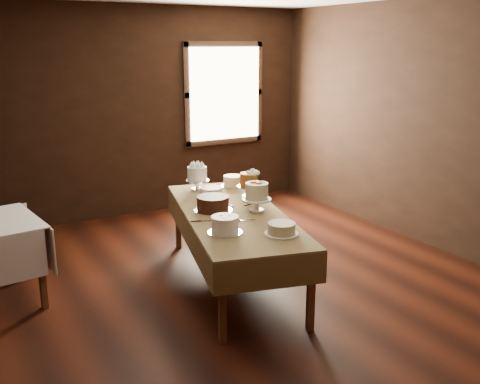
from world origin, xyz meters
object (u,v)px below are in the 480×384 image
cake_lattice (211,194)px  cake_cream (281,229)px  cake_swirl (225,225)px  cake_server_e (209,221)px  cake_flowers (257,199)px  flower_vase (253,196)px  cake_chocolate (213,204)px  cake_caramel (248,186)px  cake_server_a (248,220)px  display_table (233,218)px  cake_speckled (233,182)px  cake_server_c (223,203)px  cake_server_d (256,202)px  cake_meringue (197,179)px

cake_lattice → cake_cream: cake_lattice is taller
cake_swirl → cake_server_e: cake_swirl is taller
cake_lattice → cake_cream: (0.02, -1.29, -0.00)m
cake_flowers → flower_vase: 0.35m
cake_chocolate → cake_server_e: 0.33m
cake_caramel → cake_server_a: cake_caramel is taller
cake_chocolate → cake_flowers: 0.42m
cake_caramel → cake_server_a: 0.80m
display_table → cake_speckled: size_ratio=8.37×
display_table → cake_server_c: size_ratio=10.40×
cake_caramel → cake_server_d: 0.26m
cake_chocolate → cake_cream: cake_chocolate is taller
cake_caramel → cake_speckled: bearing=81.6°
cake_speckled → cake_server_c: cake_speckled is taller
cake_caramel → cake_server_e: size_ratio=1.13×
display_table → cake_swirl: bearing=-125.4°
cake_speckled → cake_cream: bearing=-104.6°
cake_server_a → flower_vase: 0.64m
cake_meringue → cake_speckled: cake_meringue is taller
cake_chocolate → cake_server_e: size_ratio=1.56×
cake_caramel → cake_server_e: bearing=-143.7°
cake_meringue → cake_swirl: cake_meringue is taller
cake_meringue → cake_lattice: size_ratio=0.83×
cake_swirl → cake_meringue: bearing=73.8°
cake_server_a → cake_caramel: bearing=74.1°
cake_caramel → cake_flowers: bearing=-111.4°
cake_meringue → cake_flowers: cake_flowers is taller
cake_lattice → cake_caramel: 0.40m
cake_speckled → cake_server_a: (-0.47, -1.15, -0.06)m
cake_speckled → cake_cream: cake_speckled is taller
cake_caramel → cake_server_c: (-0.34, -0.09, -0.11)m
cake_cream → cake_server_e: cake_cream is taller
cake_meringue → cake_cream: cake_meringue is taller
cake_chocolate → cake_server_d: bearing=4.1°
cake_cream → cake_server_d: (0.31, 0.93, -0.05)m
cake_caramel → cake_chocolate: 0.61m
cake_meringue → cake_lattice: (-0.03, -0.40, -0.07)m
cake_meringue → cake_cream: size_ratio=0.93×
cake_lattice → cake_caramel: size_ratio=1.21×
cake_meringue → flower_vase: (0.30, -0.70, -0.06)m
flower_vase → cake_cream: bearing=-107.4°
cake_swirl → cake_cream: size_ratio=1.09×
cake_meringue → cake_server_e: (-0.39, -1.07, -0.12)m
cake_speckled → cake_server_a: cake_speckled is taller
cake_flowers → cake_server_d: cake_flowers is taller
display_table → flower_vase: (0.36, 0.24, 0.11)m
cake_speckled → cake_lattice: bearing=-143.3°
display_table → cake_server_e: bearing=-157.1°
cake_flowers → cake_caramel: bearing=68.6°
cake_server_d → flower_vase: 0.09m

